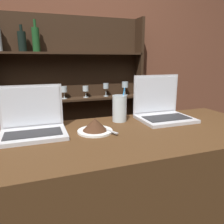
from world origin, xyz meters
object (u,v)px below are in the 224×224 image
at_px(laptop_far, 162,109).
at_px(water_glass, 119,108).
at_px(laptop_near, 33,124).
at_px(cake_plate, 95,126).

height_order(laptop_far, water_glass, laptop_far).
bearing_deg(laptop_near, laptop_far, 3.32).
height_order(laptop_near, laptop_far, laptop_far).
xyz_separation_m(laptop_near, laptop_far, (0.72, 0.04, 0.00)).
bearing_deg(laptop_near, cake_plate, -13.68).
bearing_deg(laptop_far, water_glass, 172.95).
xyz_separation_m(laptop_near, water_glass, (0.46, 0.07, 0.02)).
distance_m(laptop_near, water_glass, 0.47).
bearing_deg(cake_plate, laptop_near, 166.32).
height_order(laptop_near, cake_plate, laptop_near).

